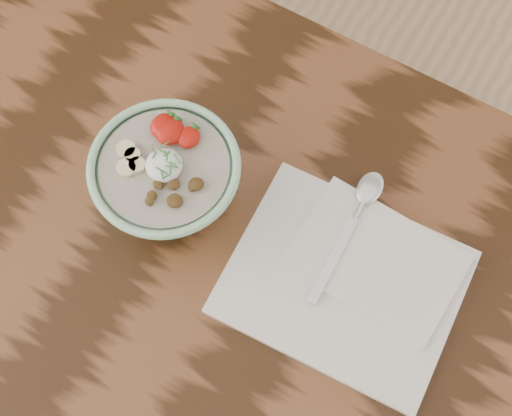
{
  "coord_description": "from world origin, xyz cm",
  "views": [
    {
      "loc": [
        29.64,
        -16.21,
        161.93
      ],
      "look_at": [
        13.73,
        10.88,
        86.04
      ],
      "focal_mm": 50.0,
      "sensor_mm": 36.0,
      "label": 1
    }
  ],
  "objects": [
    {
      "name": "table",
      "position": [
        0.0,
        0.0,
        65.7
      ],
      "size": [
        160.0,
        90.0,
        75.0
      ],
      "color": "black",
      "rests_on": "ground"
    },
    {
      "name": "breakfast_bowl",
      "position": [
        1.26,
        10.32,
        81.28
      ],
      "size": [
        18.61,
        18.61,
        12.16
      ],
      "rotation": [
        0.0,
        0.0,
        -0.17
      ],
      "color": "#9FD6A9",
      "rests_on": "table"
    },
    {
      "name": "napkin",
      "position": [
        26.63,
        12.43,
        75.73
      ],
      "size": [
        29.6,
        24.51,
        1.74
      ],
      "rotation": [
        0.0,
        0.0,
        0.06
      ],
      "color": "white",
      "rests_on": "table"
    },
    {
      "name": "spoon",
      "position": [
        23.38,
        21.2,
        77.17
      ],
      "size": [
        3.54,
        19.9,
        1.04
      ],
      "rotation": [
        0.0,
        0.0,
        0.04
      ],
      "color": "silver",
      "rests_on": "napkin"
    }
  ]
}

